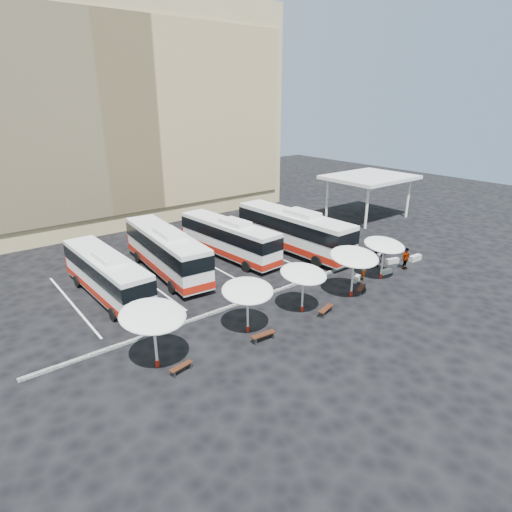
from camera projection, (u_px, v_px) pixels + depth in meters
ground at (270, 297)px, 32.01m from camera, size 120.00×120.00×0.00m
sandstone_building at (100, 110)px, 51.05m from camera, size 42.00×18.25×29.60m
service_canopy at (370, 178)px, 51.58m from camera, size 10.00×8.00×5.20m
curb_divider at (266, 294)px, 32.35m from camera, size 34.00×0.25×0.15m
bay_lines at (212, 266)px, 37.89m from camera, size 24.15×12.00×0.01m
bus_0 at (106, 274)px, 31.48m from camera, size 2.90×11.50×3.63m
bus_1 at (166, 250)px, 35.90m from camera, size 3.71×12.73×3.99m
bus_2 at (229, 237)px, 39.51m from camera, size 3.40×11.92×3.74m
bus_3 at (293, 230)px, 40.83m from camera, size 3.40×13.41×4.23m
sunshade_0 at (153, 316)px, 22.70m from camera, size 4.40×4.43×3.74m
sunshade_1 at (248, 291)px, 26.35m from camera, size 4.22×4.24×3.38m
sunshade_2 at (303, 274)px, 28.94m from camera, size 3.45×3.49×3.35m
sunshade_3 at (354, 257)px, 31.10m from camera, size 4.30×4.34×3.72m
sunshade_4 at (384, 245)px, 34.39m from camera, size 3.47×3.51×3.41m
wood_bench_0 at (181, 367)px, 23.18m from camera, size 1.44×0.61×0.43m
wood_bench_1 at (263, 335)px, 26.17m from camera, size 1.66×0.58×0.50m
wood_bench_2 at (326, 309)px, 29.38m from camera, size 1.65×0.86×0.49m
wood_bench_3 at (361, 289)px, 32.66m from camera, size 1.49×0.95×0.45m
conc_bench_0 at (356, 279)px, 34.80m from camera, size 1.13×0.70×0.40m
conc_bench_1 at (386, 271)px, 36.22m from camera, size 1.11×0.49×0.40m
conc_bench_2 at (392, 261)px, 38.48m from camera, size 1.27×0.73×0.45m
conc_bench_3 at (415, 258)px, 39.12m from camera, size 1.36×0.51×0.50m
passenger_0 at (364, 271)px, 34.72m from camera, size 0.66×0.69×1.60m
passenger_1 at (375, 259)px, 37.40m from camera, size 0.94×0.85×1.59m
passenger_2 at (406, 259)px, 36.96m from camera, size 1.14×0.49×1.93m
passenger_3 at (382, 254)px, 38.51m from camera, size 1.03×0.66×1.52m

